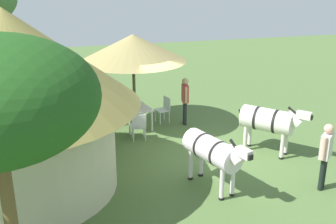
% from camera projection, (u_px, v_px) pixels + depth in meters
% --- Properties ---
extents(ground_plane, '(36.00, 36.00, 0.00)m').
position_uv_depth(ground_plane, '(188.00, 151.00, 12.53)').
color(ground_plane, '#4E6B37').
extents(thatched_hut, '(5.97, 5.97, 4.43)m').
position_uv_depth(thatched_hut, '(12.00, 93.00, 9.62)').
color(thatched_hut, beige).
rests_on(thatched_hut, ground_plane).
extents(shade_umbrella, '(3.47, 3.47, 3.20)m').
position_uv_depth(shade_umbrella, '(133.00, 48.00, 13.39)').
color(shade_umbrella, '#494426').
rests_on(shade_umbrella, ground_plane).
extents(patio_dining_table, '(1.37, 1.12, 0.74)m').
position_uv_depth(patio_dining_table, '(135.00, 109.00, 14.10)').
color(patio_dining_table, silver).
rests_on(patio_dining_table, ground_plane).
extents(patio_chair_west_end, '(0.53, 0.52, 0.90)m').
position_uv_depth(patio_chair_west_end, '(164.00, 108.00, 14.67)').
color(patio_chair_west_end, silver).
rests_on(patio_chair_west_end, ground_plane).
extents(patio_chair_east_end, '(0.59, 0.58, 0.90)m').
position_uv_depth(patio_chair_east_end, '(103.00, 110.00, 14.42)').
color(patio_chair_east_end, silver).
rests_on(patio_chair_east_end, ground_plane).
extents(patio_chair_near_hut, '(0.45, 0.47, 0.90)m').
position_uv_depth(patio_chair_near_hut, '(139.00, 125.00, 13.08)').
color(patio_chair_near_hut, silver).
rests_on(patio_chair_near_hut, ground_plane).
extents(guest_beside_umbrella, '(0.59, 0.28, 1.66)m').
position_uv_depth(guest_beside_umbrella, '(185.00, 97.00, 14.29)').
color(guest_beside_umbrella, '#24252A').
rests_on(guest_beside_umbrella, ground_plane).
extents(guest_behind_table, '(0.44, 0.49, 1.67)m').
position_uv_depth(guest_behind_table, '(96.00, 114.00, 12.61)').
color(guest_behind_table, black).
rests_on(guest_behind_table, ground_plane).
extents(standing_watcher, '(0.47, 0.49, 1.73)m').
position_uv_depth(standing_watcher, '(326.00, 151.00, 10.06)').
color(standing_watcher, black).
rests_on(standing_watcher, ground_plane).
extents(zebra_nearest_camera, '(2.19, 1.11, 1.54)m').
position_uv_depth(zebra_nearest_camera, '(213.00, 151.00, 10.11)').
color(zebra_nearest_camera, silver).
rests_on(zebra_nearest_camera, ground_plane).
extents(zebra_by_umbrella, '(1.73, 1.65, 1.55)m').
position_uv_depth(zebra_by_umbrella, '(269.00, 121.00, 12.06)').
color(zebra_by_umbrella, silver).
rests_on(zebra_by_umbrella, ground_plane).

